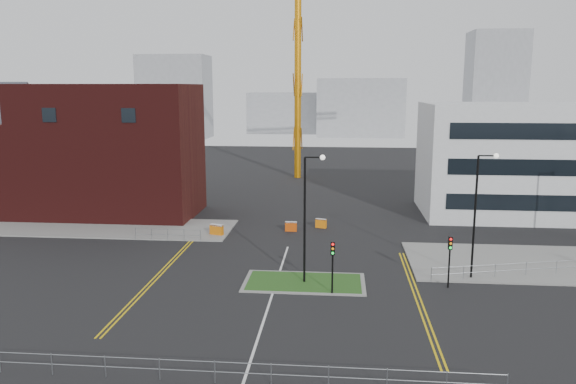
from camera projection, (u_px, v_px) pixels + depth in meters
name	position (u px, v px, depth m)	size (l,w,h in m)	color
ground	(261.00, 330.00, 32.19)	(200.00, 200.00, 0.00)	black
pavement_left	(92.00, 227.00, 55.50)	(28.00, 8.00, 0.12)	slate
pavement_right	(564.00, 264.00, 43.91)	(24.00, 10.00, 0.12)	slate
island_kerb	(304.00, 282.00, 39.83)	(8.60, 4.60, 0.08)	slate
grass_island	(304.00, 282.00, 39.83)	(8.00, 4.00, 0.12)	#204717
brick_building	(85.00, 152.00, 60.39)	(24.20, 10.07, 14.24)	#3F100F
office_block	(542.00, 160.00, 60.04)	(25.00, 12.20, 12.00)	silver
streetlamp_island	(308.00, 209.00, 38.82)	(1.46, 0.36, 9.18)	black
streetlamp_right_near	(479.00, 206.00, 39.70)	(1.46, 0.36, 9.18)	black
traffic_light_island	(333.00, 258.00, 37.21)	(0.28, 0.33, 3.65)	black
traffic_light_right	(450.00, 252.00, 38.45)	(0.28, 0.33, 3.65)	black
railing_front	(243.00, 368.00, 26.17)	(24.05, 0.05, 1.10)	gray
railing_left	(168.00, 233.00, 50.65)	(6.05, 0.05, 1.10)	gray
railing_right	(557.00, 265.00, 41.46)	(19.05, 5.05, 1.10)	gray
centre_line	(265.00, 316.00, 34.14)	(0.15, 30.00, 0.01)	silver
yellow_left_a	(162.00, 269.00, 42.78)	(0.12, 24.00, 0.01)	gold
yellow_left_b	(166.00, 270.00, 42.75)	(0.12, 24.00, 0.01)	gold
yellow_right_a	(415.00, 297.00, 37.21)	(0.12, 20.00, 0.01)	gold
yellow_right_b	(420.00, 297.00, 37.18)	(0.12, 20.00, 0.01)	gold
skyline_a	(175.00, 97.00, 151.19)	(18.00, 12.00, 22.00)	gray
skyline_b	(360.00, 108.00, 157.04)	(24.00, 12.00, 16.00)	gray
skyline_c	(495.00, 86.00, 147.91)	(14.00, 12.00, 28.00)	gray
skyline_d	(299.00, 113.00, 168.81)	(30.00, 12.00, 12.00)	gray
barrier_left	(217.00, 230.00, 52.36)	(1.36, 0.84, 1.09)	#CB660B
barrier_mid	(291.00, 226.00, 54.05)	(1.12, 0.39, 0.94)	#CB460B
barrier_right	(321.00, 223.00, 55.35)	(1.13, 0.69, 0.90)	orange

